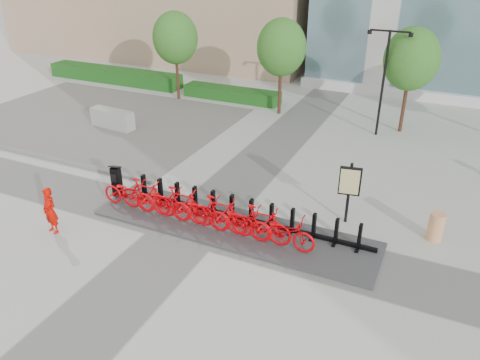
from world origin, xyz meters
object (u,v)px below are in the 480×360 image
at_px(jersey_barrier, 113,119).
at_px(map_sign, 350,184).
at_px(kiosk, 117,181).
at_px(worker_red, 50,211).
at_px(bike_0, 129,193).
at_px(construction_barrel, 436,227).

bearing_deg(jersey_barrier, map_sign, -11.92).
xyz_separation_m(kiosk, jersey_barrier, (-4.92, 5.87, -0.21)).
height_order(kiosk, worker_red, worker_red).
bearing_deg(bike_0, map_sign, -71.65).
bearing_deg(kiosk, bike_0, -38.86).
bearing_deg(worker_red, jersey_barrier, 128.43).
xyz_separation_m(kiosk, map_sign, (8.08, 1.87, 0.77)).
distance_m(construction_barrel, jersey_barrier, 16.27).
relative_size(worker_red, jersey_barrier, 0.65).
bearing_deg(map_sign, bike_0, -171.27).
bearing_deg(construction_barrel, worker_red, -157.12).
height_order(bike_0, map_sign, map_sign).
height_order(worker_red, map_sign, map_sign).
height_order(kiosk, construction_barrel, kiosk).
distance_m(construction_barrel, map_sign, 2.98).
relative_size(kiosk, jersey_barrier, 0.51).
bearing_deg(bike_0, construction_barrel, -75.90).
distance_m(kiosk, worker_red, 2.82).
xyz_separation_m(kiosk, construction_barrel, (10.89, 2.00, -0.20)).
height_order(construction_barrel, map_sign, map_sign).
bearing_deg(jersey_barrier, kiosk, -44.88).
distance_m(worker_red, map_sign, 9.73).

